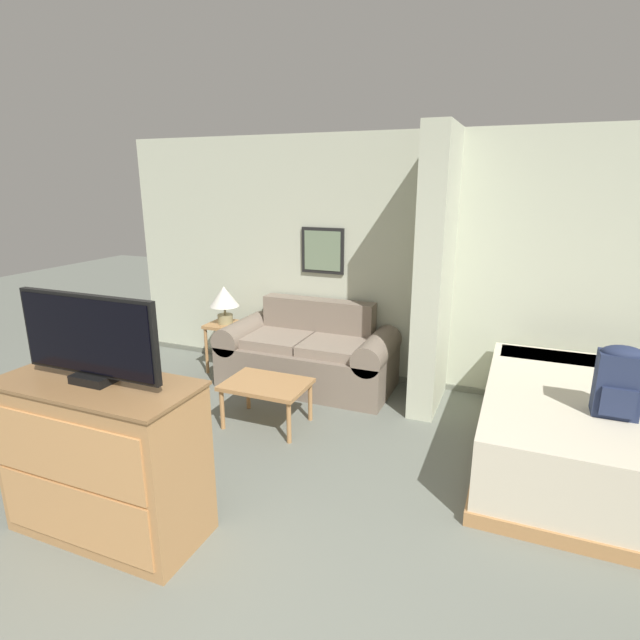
{
  "coord_description": "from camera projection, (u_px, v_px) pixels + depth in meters",
  "views": [
    {
      "loc": [
        0.99,
        -1.33,
        2.13
      ],
      "look_at": [
        -0.47,
        2.22,
        1.05
      ],
      "focal_mm": 28.0,
      "sensor_mm": 36.0,
      "label": 1
    }
  ],
  "objects": [
    {
      "name": "tv",
      "position": [
        89.0,
        339.0,
        2.82
      ],
      "size": [
        0.96,
        0.16,
        0.53
      ],
      "color": "black",
      "rests_on": "tv_dresser"
    },
    {
      "name": "backpack",
      "position": [
        619.0,
        380.0,
        3.3
      ],
      "size": [
        0.28,
        0.21,
        0.49
      ],
      "color": "#232D4C",
      "rests_on": "bed"
    },
    {
      "name": "wall_back",
      "position": [
        419.0,
        264.0,
        5.12
      ],
      "size": [
        6.93,
        0.16,
        2.6
      ],
      "color": "beige",
      "rests_on": "ground_plane"
    },
    {
      "name": "coffee_table",
      "position": [
        266.0,
        387.0,
        4.42
      ],
      "size": [
        0.73,
        0.53,
        0.4
      ],
      "color": "#B27F4C",
      "rests_on": "ground_plane"
    },
    {
      "name": "couch",
      "position": [
        308.0,
        355.0,
        5.32
      ],
      "size": [
        1.83,
        0.84,
        0.88
      ],
      "color": "gray",
      "rests_on": "ground_plane"
    },
    {
      "name": "table_lamp",
      "position": [
        224.0,
        299.0,
        5.57
      ],
      "size": [
        0.33,
        0.33,
        0.43
      ],
      "color": "tan",
      "rests_on": "side_table"
    },
    {
      "name": "side_table",
      "position": [
        226.0,
        333.0,
        5.68
      ],
      "size": [
        0.39,
        0.39,
        0.56
      ],
      "color": "#B27F4C",
      "rests_on": "ground_plane"
    },
    {
      "name": "bed",
      "position": [
        596.0,
        431.0,
        3.76
      ],
      "size": [
        1.64,
        2.11,
        0.6
      ],
      "color": "#B27F4C",
      "rests_on": "ground_plane"
    },
    {
      "name": "tv_dresser",
      "position": [
        104.0,
        459.0,
        3.03
      ],
      "size": [
        1.24,
        0.55,
        1.0
      ],
      "color": "#B27F4C",
      "rests_on": "ground_plane"
    },
    {
      "name": "wall_partition_pillar",
      "position": [
        435.0,
        273.0,
        4.6
      ],
      "size": [
        0.24,
        0.84,
        2.6
      ],
      "color": "beige",
      "rests_on": "ground_plane"
    }
  ]
}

